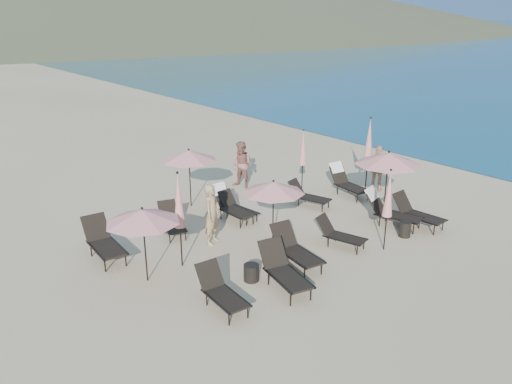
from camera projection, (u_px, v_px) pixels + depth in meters
ground at (358, 252)px, 14.44m from camera, size 800.00×800.00×0.00m
lounger_0 at (221, 291)px, 11.58m from camera, size 0.67×1.62×0.92m
lounger_1 at (284, 270)px, 12.42m from camera, size 1.01×1.89×1.03m
lounger_2 at (295, 249)px, 13.56m from camera, size 0.85×1.83×1.01m
lounger_3 at (339, 234)px, 14.71m from camera, size 0.98×1.59×0.85m
lounger_4 at (389, 209)px, 16.20m from camera, size 1.18×1.96×1.15m
lounger_5 at (417, 212)px, 16.16m from camera, size 0.79×1.76×0.99m
lounger_6 at (103, 241)px, 13.98m from camera, size 0.77×1.86×1.06m
lounger_7 at (172, 221)px, 15.62m from camera, size 0.96×1.64×0.89m
lounger_8 at (230, 204)px, 16.71m from camera, size 0.72×1.77×1.09m
lounger_9 at (237, 207)px, 16.77m from camera, size 0.77×1.57×0.86m
lounger_10 at (308, 195)px, 17.88m from camera, size 1.04×1.65×0.89m
lounger_11 at (346, 181)px, 19.01m from camera, size 0.83×1.86×1.13m
umbrella_open_0 at (142, 216)px, 12.30m from camera, size 1.89×1.89×2.03m
umbrella_open_1 at (273, 187)px, 14.47m from camera, size 1.86×1.86×2.00m
umbrella_open_2 at (388, 159)px, 16.22m from camera, size 2.19×2.19×2.36m
umbrella_open_3 at (189, 155)px, 17.37m from camera, size 1.99×1.99×2.14m
umbrella_closed_0 at (389, 194)px, 14.06m from camera, size 0.29×0.29×2.47m
umbrella_closed_1 at (369, 139)px, 19.27m from camera, size 0.33×0.33×2.86m
umbrella_closed_2 at (179, 201)px, 13.04m from camera, size 0.32×0.32×2.71m
umbrella_closed_3 at (303, 148)px, 19.08m from camera, size 0.29×0.29×2.45m
side_table_0 at (251, 273)px, 12.82m from camera, size 0.40×0.40×0.45m
side_table_1 at (405, 229)px, 15.41m from camera, size 0.37×0.37×0.49m
beachgoer_a at (212, 214)px, 14.75m from camera, size 0.81×0.74×1.86m
beachgoer_b at (242, 165)px, 19.71m from camera, size 0.96×1.08×1.85m
beachgoer_c at (378, 168)px, 19.29m from camera, size 0.86×1.15×1.82m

